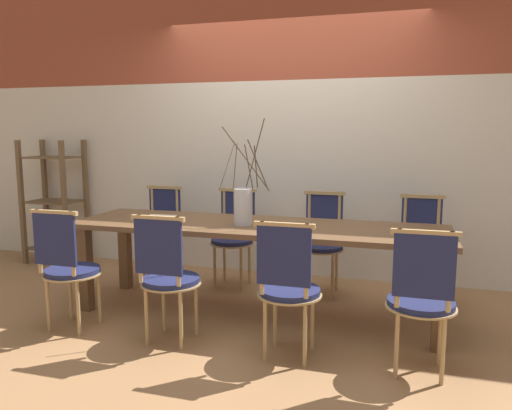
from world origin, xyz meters
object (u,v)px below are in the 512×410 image
Objects in this scene: dining_table at (256,236)px; book_stack at (161,218)px; shelving_rack at (55,202)px; chair_far_center at (322,239)px; vase_centerpiece at (243,205)px; chair_near_center at (288,285)px.

book_stack is (-0.80, -0.03, 0.11)m from dining_table.
shelving_rack is (-2.59, 0.94, 0.03)m from dining_table.
vase_centerpiece reaches higher than chair_far_center.
vase_centerpiece is 0.72m from book_stack.
dining_table is 2.16× the size of shelving_rack.
shelving_rack is at bearing 151.59° from chair_near_center.
shelving_rack is (-2.99, 0.25, 0.18)m from chair_far_center.
chair_near_center is 0.90m from vase_centerpiece.
vase_centerpiece is (-0.09, -0.05, 0.24)m from dining_table.
chair_near_center is (0.41, -0.69, -0.15)m from dining_table.
vase_centerpiece is 0.60× the size of shelving_rack.
shelving_rack is at bearing 158.54° from vase_centerpiece.
book_stack is (-1.21, 0.66, 0.25)m from chair_near_center.
chair_near_center reaches higher than book_stack.
book_stack is at bearing -177.66° from dining_table.
book_stack is (-0.71, 0.01, -0.13)m from vase_centerpiece.
dining_table is at bearing -19.86° from shelving_rack.
shelving_rack reaches higher than chair_far_center.
chair_far_center is 1.12× the size of vase_centerpiece.
chair_near_center is at bearing 90.41° from chair_far_center.
dining_table is at bearing 120.99° from chair_near_center.
shelving_rack is (-3.00, 1.62, 0.18)m from chair_near_center.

